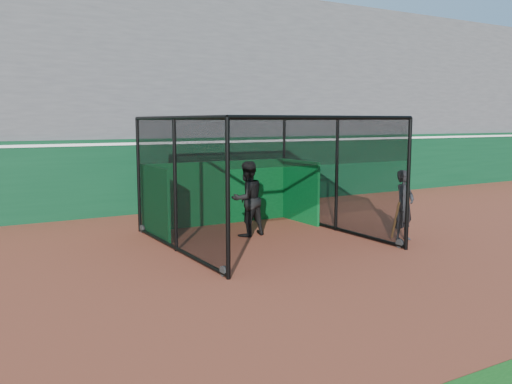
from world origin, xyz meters
TOP-DOWN VIEW (x-y plane):
  - ground at (0.00, 0.00)m, footprint 120.00×120.00m
  - outfield_wall at (0.00, 8.50)m, footprint 50.00×0.50m
  - grandstand at (0.00, 12.27)m, footprint 50.00×7.85m
  - batting_cage at (0.91, 2.81)m, footprint 4.94×5.46m
  - batter at (0.81, 3.45)m, footprint 1.10×0.92m
  - on_deck_player at (4.03, 0.88)m, footprint 0.76×0.59m

SIDE VIEW (x-z plane):
  - ground at x=0.00m, z-range 0.00..0.00m
  - on_deck_player at x=4.03m, z-range 0.00..1.84m
  - batter at x=0.81m, z-range 0.00..2.02m
  - outfield_wall at x=0.00m, z-range 0.04..2.54m
  - batting_cage at x=0.91m, z-range 0.00..3.16m
  - grandstand at x=0.00m, z-range 0.00..8.95m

